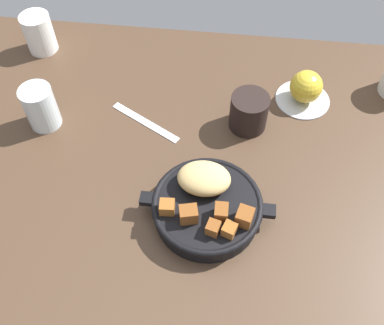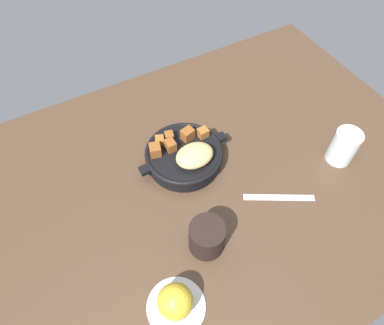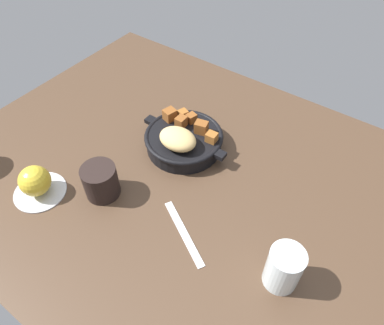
{
  "view_description": "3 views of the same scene",
  "coord_description": "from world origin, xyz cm",
  "px_view_note": "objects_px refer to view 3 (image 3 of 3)",
  "views": [
    {
      "loc": [
        7.78,
        -46.99,
        71.87
      ],
      "look_at": [
        2.41,
        -0.92,
        6.73
      ],
      "focal_mm": 41.45,
      "sensor_mm": 36.0,
      "label": 1
    },
    {
      "loc": [
        29.73,
        40.43,
        73.11
      ],
      "look_at": [
        6.84,
        -1.62,
        7.35
      ],
      "focal_mm": 32.43,
      "sensor_mm": 36.0,
      "label": 2
    },
    {
      "loc": [
        -33.77,
        44.51,
        65.71
      ],
      "look_at": [
        -0.72,
        -1.82,
        3.38
      ],
      "focal_mm": 33.52,
      "sensor_mm": 36.0,
      "label": 3
    }
  ],
  "objects_px": {
    "cast_iron_skillet": "(183,139)",
    "butter_knife": "(184,233)",
    "coffee_mug_dark": "(101,181)",
    "water_glass_tall": "(284,268)",
    "red_apple": "(35,181)"
  },
  "relations": [
    {
      "from": "butter_knife",
      "to": "coffee_mug_dark",
      "type": "distance_m",
      "value": 0.22
    },
    {
      "from": "cast_iron_skillet",
      "to": "coffee_mug_dark",
      "type": "bearing_deg",
      "value": 73.82
    },
    {
      "from": "coffee_mug_dark",
      "to": "water_glass_tall",
      "type": "height_order",
      "value": "water_glass_tall"
    },
    {
      "from": "red_apple",
      "to": "coffee_mug_dark",
      "type": "relative_size",
      "value": 0.89
    },
    {
      "from": "water_glass_tall",
      "to": "red_apple",
      "type": "bearing_deg",
      "value": 13.36
    },
    {
      "from": "butter_knife",
      "to": "red_apple",
      "type": "bearing_deg",
      "value": 46.87
    },
    {
      "from": "red_apple",
      "to": "coffee_mug_dark",
      "type": "distance_m",
      "value": 0.15
    },
    {
      "from": "red_apple",
      "to": "coffee_mug_dark",
      "type": "xyz_separation_m",
      "value": [
        -0.12,
        -0.09,
        -0.0
      ]
    },
    {
      "from": "cast_iron_skillet",
      "to": "water_glass_tall",
      "type": "bearing_deg",
      "value": 153.45
    },
    {
      "from": "butter_knife",
      "to": "water_glass_tall",
      "type": "bearing_deg",
      "value": -144.0
    },
    {
      "from": "red_apple",
      "to": "water_glass_tall",
      "type": "height_order",
      "value": "water_glass_tall"
    },
    {
      "from": "cast_iron_skillet",
      "to": "butter_knife",
      "type": "bearing_deg",
      "value": 126.45
    },
    {
      "from": "cast_iron_skillet",
      "to": "butter_knife",
      "type": "height_order",
      "value": "cast_iron_skillet"
    },
    {
      "from": "cast_iron_skillet",
      "to": "red_apple",
      "type": "relative_size",
      "value": 3.44
    },
    {
      "from": "cast_iron_skillet",
      "to": "red_apple",
      "type": "distance_m",
      "value": 0.36
    }
  ]
}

